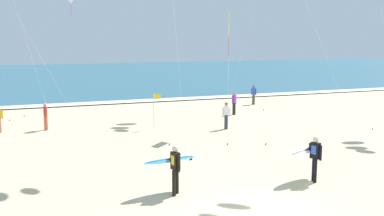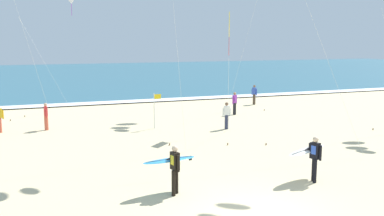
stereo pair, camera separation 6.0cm
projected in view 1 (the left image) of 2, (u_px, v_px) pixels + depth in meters
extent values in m
plane|color=beige|center=(256.00, 215.00, 12.76)|extent=(160.00, 160.00, 0.00)
cube|color=#2D6075|center=(79.00, 75.00, 62.81)|extent=(160.00, 60.00, 0.08)
cube|color=white|center=(114.00, 102.00, 35.28)|extent=(160.00, 1.70, 0.01)
cylinder|color=black|center=(174.00, 183.00, 14.24)|extent=(0.13, 0.13, 0.88)
cylinder|color=black|center=(177.00, 181.00, 14.48)|extent=(0.13, 0.13, 0.88)
cube|color=black|center=(175.00, 161.00, 14.24)|extent=(0.27, 0.38, 0.60)
cube|color=yellow|center=(173.00, 160.00, 14.18)|extent=(0.06, 0.20, 0.32)
sphere|color=beige|center=(175.00, 149.00, 14.18)|extent=(0.21, 0.21, 0.21)
cylinder|color=black|center=(179.00, 164.00, 14.06)|extent=(0.09, 0.09, 0.56)
cylinder|color=black|center=(172.00, 156.00, 14.42)|extent=(0.09, 0.09, 0.26)
cylinder|color=black|center=(169.00, 159.00, 14.48)|extent=(0.26, 0.13, 0.14)
ellipsoid|color=#3399D8|center=(170.00, 160.00, 14.55)|extent=(2.06, 0.90, 0.12)
cube|color=#333333|center=(170.00, 159.00, 14.55)|extent=(1.73, 0.41, 0.05)
cube|color=#262628|center=(191.00, 158.00, 15.01)|extent=(0.12, 0.04, 0.14)
cylinder|color=black|center=(315.00, 171.00, 15.58)|extent=(0.13, 0.13, 0.88)
cylinder|color=black|center=(314.00, 169.00, 15.79)|extent=(0.13, 0.13, 0.88)
cube|color=black|center=(315.00, 151.00, 15.57)|extent=(0.30, 0.39, 0.60)
cube|color=blue|center=(314.00, 150.00, 15.49)|extent=(0.08, 0.19, 0.32)
sphere|color=beige|center=(316.00, 139.00, 15.50)|extent=(0.21, 0.21, 0.21)
cylinder|color=black|center=(321.00, 153.00, 15.40)|extent=(0.09, 0.09, 0.56)
cylinder|color=black|center=(310.00, 146.00, 15.72)|extent=(0.09, 0.09, 0.26)
cylinder|color=black|center=(307.00, 150.00, 15.77)|extent=(0.26, 0.16, 0.14)
ellipsoid|color=white|center=(307.00, 150.00, 15.85)|extent=(2.09, 1.17, 0.16)
cube|color=#333333|center=(307.00, 149.00, 15.84)|extent=(1.69, 0.62, 0.09)
cube|color=#262628|center=(320.00, 148.00, 16.40)|extent=(0.12, 0.05, 0.14)
cylinder|color=silver|center=(177.00, 46.00, 19.70)|extent=(0.32, 1.59, 9.62)
cylinder|color=brown|center=(169.00, 144.00, 21.15)|extent=(0.06, 0.06, 0.10)
cylinder|color=silver|center=(247.00, 36.00, 30.71)|extent=(2.57, 0.97, 10.78)
cylinder|color=brown|center=(264.00, 110.00, 31.56)|extent=(0.06, 0.06, 0.10)
cube|color=yellow|center=(229.00, 24.00, 23.65)|extent=(0.61, 1.27, 1.39)
cylinder|color=red|center=(229.00, 46.00, 23.84)|extent=(0.02, 0.02, 1.01)
cylinder|color=silver|center=(228.00, 97.00, 22.56)|extent=(1.45, 3.12, 4.22)
cylinder|color=brown|center=(228.00, 144.00, 21.22)|extent=(0.06, 0.06, 0.10)
cylinder|color=silver|center=(317.00, 32.00, 19.15)|extent=(2.82, 3.65, 10.86)
cylinder|color=brown|center=(266.00, 144.00, 21.22)|extent=(0.06, 0.06, 0.10)
cylinder|color=silver|center=(26.00, 39.00, 28.16)|extent=(2.49, 2.33, 10.33)
cylinder|color=brown|center=(10.00, 120.00, 27.49)|extent=(0.06, 0.06, 0.10)
cylinder|color=purple|center=(71.00, 10.00, 26.55)|extent=(0.02, 0.02, 0.74)
cylinder|color=silver|center=(47.00, 68.00, 27.76)|extent=(3.20, 2.56, 6.58)
cylinder|color=brown|center=(24.00, 116.00, 28.92)|extent=(0.06, 0.06, 0.10)
cylinder|color=brown|center=(372.00, 129.00, 24.79)|extent=(0.06, 0.06, 0.10)
cylinder|color=black|center=(234.00, 109.00, 29.80)|extent=(0.22, 0.22, 0.84)
cube|color=purple|center=(234.00, 99.00, 29.69)|extent=(0.37, 0.32, 0.54)
sphere|color=#A87A59|center=(234.00, 94.00, 29.63)|extent=(0.20, 0.20, 0.20)
cylinder|color=purple|center=(233.00, 101.00, 29.54)|extent=(0.08, 0.08, 0.50)
cylinder|color=purple|center=(236.00, 100.00, 29.87)|extent=(0.08, 0.08, 0.50)
cylinder|color=gold|center=(2.00, 115.00, 23.99)|extent=(0.08, 0.08, 0.50)
cylinder|color=#D8593F|center=(46.00, 123.00, 24.67)|extent=(0.22, 0.22, 0.84)
cube|color=red|center=(45.00, 111.00, 24.56)|extent=(0.21, 0.33, 0.54)
sphere|color=tan|center=(45.00, 105.00, 24.50)|extent=(0.20, 0.20, 0.20)
cylinder|color=red|center=(46.00, 114.00, 24.39)|extent=(0.08, 0.08, 0.50)
cylinder|color=red|center=(45.00, 112.00, 24.76)|extent=(0.08, 0.08, 0.50)
cylinder|color=#4C3D2D|center=(253.00, 99.00, 34.48)|extent=(0.22, 0.22, 0.84)
cube|color=#3351B7|center=(254.00, 91.00, 34.37)|extent=(0.32, 0.37, 0.54)
sphere|color=brown|center=(254.00, 86.00, 34.31)|extent=(0.20, 0.20, 0.20)
cylinder|color=#3351B7|center=(251.00, 92.00, 34.52)|extent=(0.08, 0.08, 0.50)
cylinder|color=#3351B7|center=(256.00, 92.00, 34.26)|extent=(0.08, 0.08, 0.50)
cylinder|color=#2D334C|center=(226.00, 122.00, 24.98)|extent=(0.22, 0.22, 0.84)
cube|color=white|center=(226.00, 110.00, 24.87)|extent=(0.35, 0.24, 0.54)
sphere|color=brown|center=(226.00, 104.00, 24.81)|extent=(0.20, 0.20, 0.20)
cylinder|color=white|center=(223.00, 112.00, 24.86)|extent=(0.08, 0.08, 0.50)
cylinder|color=white|center=(230.00, 112.00, 24.92)|extent=(0.08, 0.08, 0.50)
cylinder|color=silver|center=(154.00, 111.00, 24.99)|extent=(0.05, 0.05, 2.10)
cube|color=yellow|center=(157.00, 97.00, 24.93)|extent=(0.40, 0.02, 0.28)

